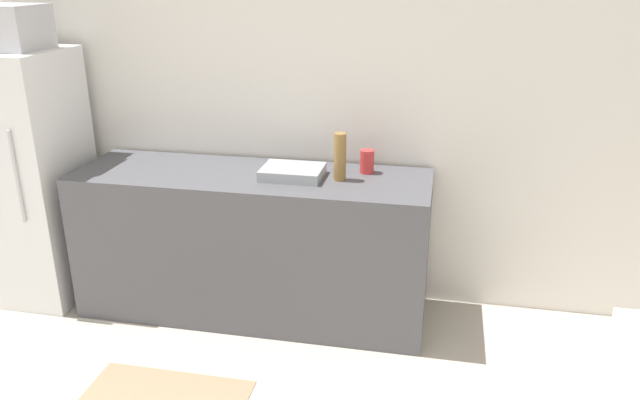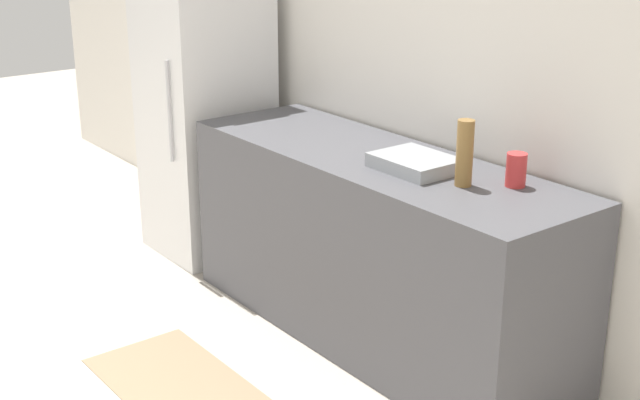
# 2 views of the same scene
# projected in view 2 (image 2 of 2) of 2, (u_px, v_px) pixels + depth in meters

# --- Properties ---
(wall_back) EXTENTS (8.00, 0.06, 2.60)m
(wall_back) POSITION_uv_depth(u_px,v_px,m) (408.00, 49.00, 4.22)
(wall_back) COLOR white
(wall_back) RESTS_ON ground_plane
(refrigerator) EXTENTS (0.60, 0.62, 1.57)m
(refrigerator) POSITION_uv_depth(u_px,v_px,m) (206.00, 118.00, 5.07)
(refrigerator) COLOR silver
(refrigerator) RESTS_ON ground_plane
(counter) EXTENTS (2.09, 0.65, 0.89)m
(counter) POSITION_uv_depth(u_px,v_px,m) (375.00, 248.00, 4.12)
(counter) COLOR #4C4C51
(counter) RESTS_ON ground_plane
(sink_basin) EXTENTS (0.35, 0.27, 0.06)m
(sink_basin) POSITION_uv_depth(u_px,v_px,m) (416.00, 163.00, 3.77)
(sink_basin) COLOR #9EA3A8
(sink_basin) RESTS_ON counter
(bottle_tall) EXTENTS (0.07, 0.07, 0.27)m
(bottle_tall) POSITION_uv_depth(u_px,v_px,m) (465.00, 153.00, 3.54)
(bottle_tall) COLOR olive
(bottle_tall) RESTS_ON counter
(bottle_short) EXTENTS (0.08, 0.08, 0.14)m
(bottle_short) POSITION_uv_depth(u_px,v_px,m) (516.00, 170.00, 3.55)
(bottle_short) COLOR red
(bottle_short) RESTS_ON counter
(kitchen_rug) EXTENTS (0.83, 0.50, 0.01)m
(kitchen_rug) POSITION_uv_depth(u_px,v_px,m) (175.00, 381.00, 3.86)
(kitchen_rug) COLOR #937A5B
(kitchen_rug) RESTS_ON ground_plane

